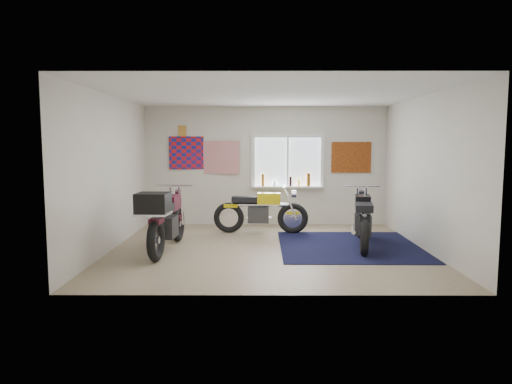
{
  "coord_description": "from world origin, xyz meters",
  "views": [
    {
      "loc": [
        -0.18,
        -7.94,
        1.85
      ],
      "look_at": [
        -0.21,
        0.4,
        0.97
      ],
      "focal_mm": 32.0,
      "sensor_mm": 36.0,
      "label": 1
    }
  ],
  "objects_px": {
    "yellow_triumph": "(260,212)",
    "black_chrome_bike": "(363,221)",
    "navy_rug": "(349,246)",
    "maroon_tourer": "(165,219)"
  },
  "relations": [
    {
      "from": "yellow_triumph",
      "to": "navy_rug",
      "type": "bearing_deg",
      "value": -34.95
    },
    {
      "from": "navy_rug",
      "to": "maroon_tourer",
      "type": "height_order",
      "value": "maroon_tourer"
    },
    {
      "from": "yellow_triumph",
      "to": "black_chrome_bike",
      "type": "bearing_deg",
      "value": -31.09
    },
    {
      "from": "navy_rug",
      "to": "maroon_tourer",
      "type": "xyz_separation_m",
      "value": [
        -3.24,
        -0.51,
        0.57
      ]
    },
    {
      "from": "black_chrome_bike",
      "to": "maroon_tourer",
      "type": "bearing_deg",
      "value": 108.94
    },
    {
      "from": "navy_rug",
      "to": "maroon_tourer",
      "type": "relative_size",
      "value": 1.18
    },
    {
      "from": "yellow_triumph",
      "to": "black_chrome_bike",
      "type": "xyz_separation_m",
      "value": [
        1.85,
        -1.25,
        0.03
      ]
    },
    {
      "from": "yellow_triumph",
      "to": "maroon_tourer",
      "type": "bearing_deg",
      "value": -129.65
    },
    {
      "from": "black_chrome_bike",
      "to": "maroon_tourer",
      "type": "relative_size",
      "value": 0.95
    },
    {
      "from": "navy_rug",
      "to": "yellow_triumph",
      "type": "xyz_separation_m",
      "value": [
        -1.61,
        1.26,
        0.43
      ]
    }
  ]
}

